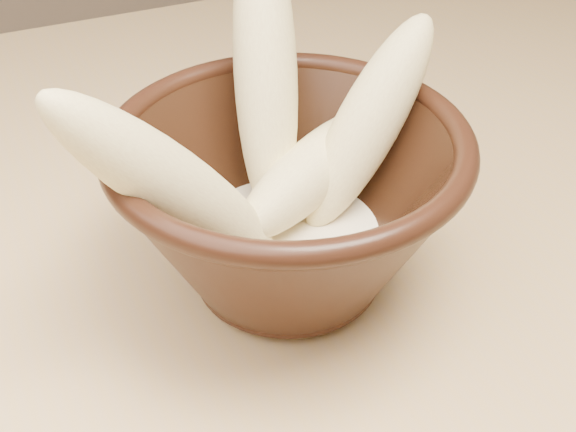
% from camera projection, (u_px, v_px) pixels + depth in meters
% --- Properties ---
extents(table, '(1.20, 0.80, 0.75)m').
position_uv_depth(table, '(227.00, 265.00, 0.71)').
color(table, tan).
rests_on(table, ground).
extents(bowl, '(0.24, 0.24, 0.13)m').
position_uv_depth(bowl, '(288.00, 203.00, 0.53)').
color(bowl, black).
rests_on(bowl, table).
extents(milk_puddle, '(0.13, 0.13, 0.02)m').
position_uv_depth(milk_puddle, '(288.00, 240.00, 0.55)').
color(milk_puddle, beige).
rests_on(milk_puddle, bowl).
extents(banana_upright, '(0.09, 0.15, 0.20)m').
position_uv_depth(banana_upright, '(265.00, 70.00, 0.54)').
color(banana_upright, '#D4BB7D').
rests_on(banana_upright, bowl).
extents(banana_left, '(0.16, 0.05, 0.17)m').
position_uv_depth(banana_left, '(170.00, 183.00, 0.47)').
color(banana_left, '#D4BB7D').
rests_on(banana_left, bowl).
extents(banana_right, '(0.14, 0.09, 0.15)m').
position_uv_depth(banana_right, '(368.00, 123.00, 0.54)').
color(banana_right, '#D4BB7D').
rests_on(banana_right, bowl).
extents(banana_across, '(0.16, 0.11, 0.06)m').
position_uv_depth(banana_across, '(313.00, 170.00, 0.55)').
color(banana_across, '#D4BB7D').
rests_on(banana_across, bowl).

